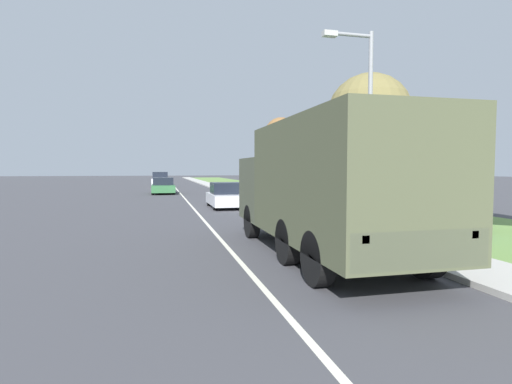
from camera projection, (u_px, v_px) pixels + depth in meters
ground_plane at (179, 192)px, 35.95m from camera, size 180.00×180.00×0.00m
lane_centre_stripe at (179, 192)px, 35.95m from camera, size 0.12×120.00×0.00m
sidewalk_right at (229, 191)px, 37.01m from camera, size 1.80×120.00×0.12m
grass_strip_right at (274, 191)px, 38.05m from camera, size 7.00×120.00×0.02m
military_truck at (325, 185)px, 9.50m from camera, size 2.51×7.81×3.16m
car_nearest_ahead at (227, 196)px, 21.64m from camera, size 1.82×3.91×1.36m
car_second_ahead at (163, 186)px, 33.74m from camera, size 1.88×4.31×1.37m
car_third_ahead at (160, 180)px, 46.86m from camera, size 1.94×4.42×1.74m
pickup_truck at (407, 201)px, 15.10m from camera, size 2.09×5.16×1.80m
lamp_post at (363, 112)px, 12.53m from camera, size 1.69×0.24×6.26m
tree_mid_right at (369, 116)px, 20.60m from camera, size 4.32×4.32×6.99m
tree_far_right at (281, 134)px, 34.23m from camera, size 2.81×2.81×6.49m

